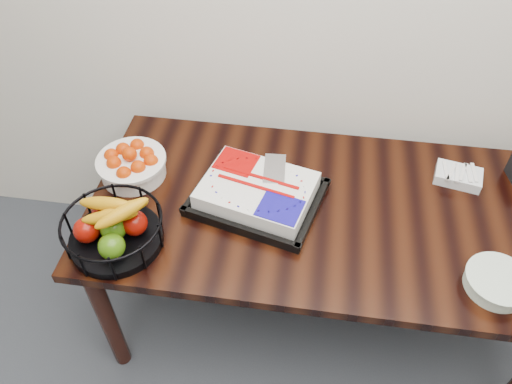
# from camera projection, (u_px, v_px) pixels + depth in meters

# --- Properties ---
(table) EXTENTS (1.80, 0.90, 0.75)m
(table) POSITION_uv_depth(u_px,v_px,m) (322.00, 222.00, 1.97)
(table) COLOR black
(table) RESTS_ON ground
(cake_tray) EXTENTS (0.54, 0.47, 0.10)m
(cake_tray) POSITION_uv_depth(u_px,v_px,m) (257.00, 193.00, 1.90)
(cake_tray) COLOR black
(cake_tray) RESTS_ON table
(tangerine_bowl) EXTENTS (0.28, 0.28, 0.18)m
(tangerine_bowl) POSITION_uv_depth(u_px,v_px,m) (131.00, 161.00, 1.98)
(tangerine_bowl) COLOR white
(tangerine_bowl) RESTS_ON table
(fruit_basket) EXTENTS (0.35, 0.35, 0.19)m
(fruit_basket) POSITION_uv_depth(u_px,v_px,m) (113.00, 228.00, 1.74)
(fruit_basket) COLOR black
(fruit_basket) RESTS_ON table
(plate_stack) EXTENTS (0.21, 0.21, 0.05)m
(plate_stack) POSITION_uv_depth(u_px,v_px,m) (497.00, 282.00, 1.64)
(plate_stack) COLOR white
(plate_stack) RESTS_ON table
(fork_bag) EXTENTS (0.20, 0.15, 0.05)m
(fork_bag) POSITION_uv_depth(u_px,v_px,m) (458.00, 176.00, 1.99)
(fork_bag) COLOR silver
(fork_bag) RESTS_ON table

